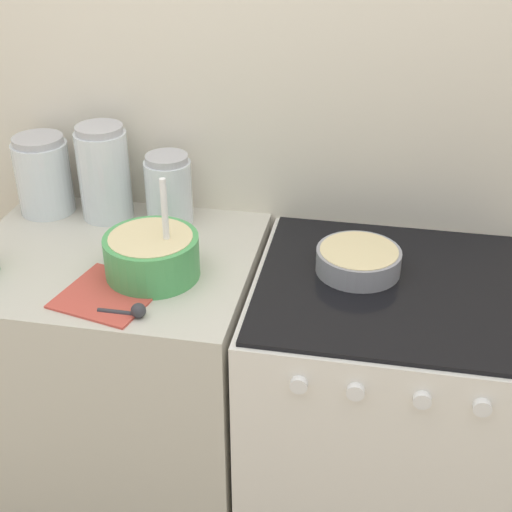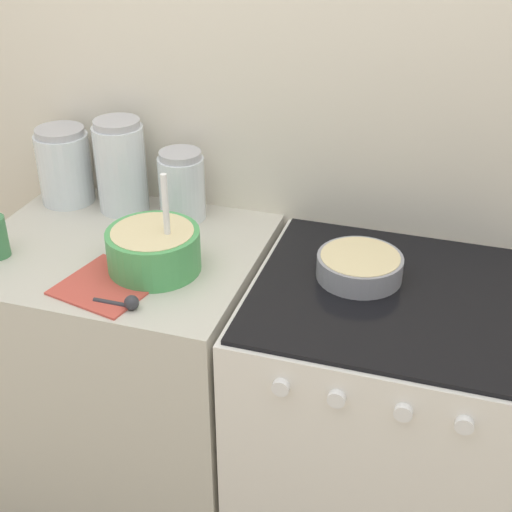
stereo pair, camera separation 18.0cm
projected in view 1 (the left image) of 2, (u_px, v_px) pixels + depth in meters
wall_back at (274, 119)px, 2.00m from camera, size 4.54×0.05×2.40m
countertop_cabinet at (125, 387)px, 2.14m from camera, size 0.77×0.65×0.91m
stove at (380, 420)px, 2.01m from camera, size 0.71×0.67×0.91m
mixing_bowl at (152, 253)px, 1.79m from camera, size 0.24×0.24×0.27m
baking_pan at (358, 260)px, 1.82m from camera, size 0.22×0.22×0.06m
storage_jar_left at (44, 180)px, 2.09m from camera, size 0.16×0.16×0.23m
storage_jar_middle at (105, 179)px, 2.05m from camera, size 0.15×0.15×0.28m
storage_jar_right at (169, 194)px, 2.03m from camera, size 0.13×0.13×0.21m
recipe_page at (109, 294)px, 1.74m from camera, size 0.26×0.26×0.01m
measuring_spoon at (134, 311)px, 1.65m from camera, size 0.12×0.04×0.04m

